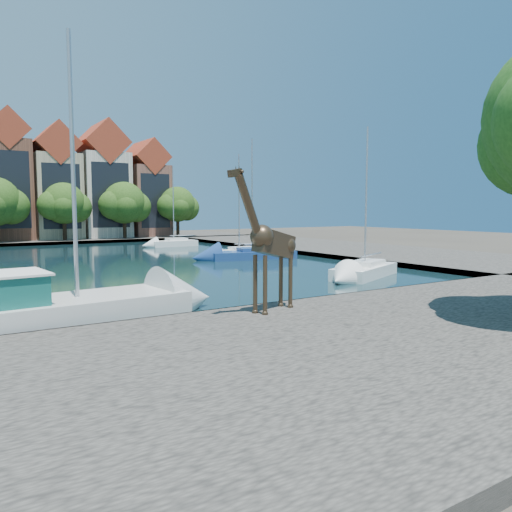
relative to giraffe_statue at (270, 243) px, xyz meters
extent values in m
plane|color=#38332B|center=(0.76, 1.61, -3.26)|extent=(160.00, 160.00, 0.00)
cube|color=black|center=(0.76, 25.61, -3.22)|extent=(38.00, 50.00, 0.08)
cube|color=#55514A|center=(0.76, -5.39, -3.01)|extent=(50.00, 14.00, 0.50)
cube|color=#55514A|center=(0.76, 57.61, -3.01)|extent=(60.00, 16.00, 0.50)
cube|color=#55514A|center=(25.76, 25.61, -3.01)|extent=(14.00, 52.00, 0.50)
cube|color=brown|center=(-3.24, 57.61, 3.74)|extent=(5.39, 9.00, 13.00)
cube|color=#9F3A1F|center=(-3.24, 57.61, 11.45)|extent=(5.44, 9.18, 5.44)
cube|color=black|center=(-3.24, 53.13, 3.74)|extent=(4.40, 0.05, 9.75)
cube|color=tan|center=(2.76, 57.61, 2.99)|extent=(5.88, 9.00, 11.50)
cube|color=#9F3A1F|center=(2.76, 57.61, 10.06)|extent=(5.94, 9.18, 5.94)
cube|color=black|center=(2.76, 53.13, 2.99)|extent=(4.80, 0.05, 8.62)
cube|color=beige|center=(9.26, 57.61, 3.24)|extent=(6.37, 9.00, 12.00)
cube|color=#9F3A1F|center=(9.26, 57.61, 10.67)|extent=(6.43, 9.18, 6.43)
cube|color=black|center=(9.26, 53.13, 3.24)|extent=(5.20, 0.05, 9.00)
cube|color=brown|center=(15.76, 57.61, 2.49)|extent=(5.39, 9.00, 10.50)
cube|color=#9F3A1F|center=(15.76, 57.61, 8.95)|extent=(5.44, 9.18, 5.44)
cube|color=black|center=(15.76, 53.13, 2.49)|extent=(4.40, 0.05, 7.88)
sphere|color=#203F12|center=(-3.44, 52.41, 1.64)|extent=(4.50, 4.50, 4.50)
cylinder|color=#332114|center=(2.76, 52.11, -1.16)|extent=(0.50, 0.50, 3.20)
sphere|color=#203F12|center=(2.76, 52.11, 2.06)|extent=(5.40, 5.40, 5.40)
sphere|color=#203F12|center=(4.38, 52.41, 1.52)|extent=(4.05, 4.05, 4.05)
sphere|color=#203F12|center=(1.27, 51.71, 1.79)|extent=(3.78, 3.78, 3.78)
cylinder|color=#332114|center=(10.76, 52.11, -1.16)|extent=(0.50, 0.50, 3.20)
sphere|color=#203F12|center=(10.76, 52.11, 2.18)|extent=(5.80, 5.80, 5.80)
sphere|color=#203F12|center=(12.50, 52.41, 1.60)|extent=(4.35, 4.35, 4.35)
sphere|color=#203F12|center=(9.16, 51.71, 1.89)|extent=(4.06, 4.06, 4.06)
cylinder|color=#332114|center=(18.76, 52.11, -1.16)|extent=(0.50, 0.50, 3.20)
sphere|color=#203F12|center=(18.76, 52.11, 2.00)|extent=(5.20, 5.20, 5.20)
sphere|color=#203F12|center=(20.32, 52.41, 1.48)|extent=(3.90, 3.90, 3.90)
sphere|color=#203F12|center=(17.33, 51.71, 1.74)|extent=(3.64, 3.64, 3.64)
cylinder|color=#3B2C1D|center=(-0.51, -0.45, -1.59)|extent=(0.18, 0.18, 2.34)
cylinder|color=#3B2C1D|center=(-0.68, 0.01, -1.59)|extent=(0.18, 0.18, 2.34)
cylinder|color=#3B2C1D|center=(1.16, 0.16, -1.59)|extent=(0.18, 0.18, 2.34)
cylinder|color=#3B2C1D|center=(0.99, 0.62, -1.59)|extent=(0.18, 0.18, 2.34)
cube|color=#3B2C1D|center=(0.29, 0.11, -0.03)|extent=(2.34, 1.35, 1.36)
cylinder|color=#3B2C1D|center=(-1.27, -0.46, 1.49)|extent=(1.52, 0.82, 2.42)
cube|color=#3B2C1D|center=(-2.02, -0.73, 2.67)|extent=(0.68, 0.41, 0.37)
cube|color=silver|center=(-7.97, 3.61, -2.51)|extent=(11.39, 4.31, 1.34)
cylinder|color=#B2B2B7|center=(-6.66, 3.73, 2.99)|extent=(0.16, 0.16, 10.28)
cube|color=white|center=(12.76, 7.52, -2.69)|extent=(6.86, 4.71, 0.98)
cube|color=white|center=(12.76, 7.52, -2.37)|extent=(3.24, 2.61, 0.54)
cylinder|color=#B2B2B7|center=(12.76, 7.52, 2.15)|extent=(0.13, 0.13, 9.14)
cube|color=navy|center=(12.76, 21.72, -2.72)|extent=(8.16, 4.29, 0.92)
cube|color=navy|center=(12.76, 21.72, -2.41)|extent=(3.72, 2.57, 0.51)
cylinder|color=#B2B2B7|center=(12.76, 21.72, 2.56)|extent=(0.12, 0.12, 10.06)
cube|color=white|center=(12.76, 24.04, -2.75)|extent=(5.43, 1.90, 0.86)
cube|color=white|center=(12.76, 24.04, -2.46)|extent=(2.37, 1.33, 0.48)
cylinder|color=#B2B2B7|center=(12.76, 24.04, 1.97)|extent=(0.11, 0.11, 8.96)
cube|color=white|center=(12.76, 39.58, -2.73)|extent=(5.62, 2.08, 0.90)
cube|color=white|center=(12.76, 39.58, -2.43)|extent=(2.47, 1.42, 0.50)
cylinder|color=#B2B2B7|center=(12.76, 39.58, 2.00)|extent=(0.12, 0.12, 8.96)
camera|label=1|loc=(-11.15, -16.49, 1.39)|focal=35.00mm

